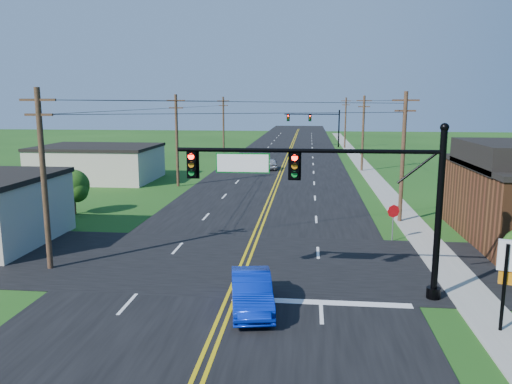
# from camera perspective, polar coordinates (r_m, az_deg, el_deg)

# --- Properties ---
(road_main) EXTENTS (16.00, 220.00, 0.04)m
(road_main) POSITION_cam_1_polar(r_m,az_deg,el_deg) (63.51, 2.95, 2.80)
(road_main) COLOR black
(road_main) RESTS_ON ground
(road_cross) EXTENTS (70.00, 10.00, 0.04)m
(road_cross) POSITION_cam_1_polar(r_m,az_deg,el_deg) (26.44, -1.61, -8.00)
(road_cross) COLOR black
(road_cross) RESTS_ON ground
(sidewalk) EXTENTS (2.00, 160.00, 0.08)m
(sidewalk) POSITION_cam_1_polar(r_m,az_deg,el_deg) (53.99, 13.56, 1.21)
(sidewalk) COLOR gray
(sidewalk) RESTS_ON ground
(signal_mast_main) EXTENTS (11.30, 0.60, 7.48)m
(signal_mast_main) POSITION_cam_1_polar(r_m,az_deg,el_deg) (21.20, 8.56, 0.48)
(signal_mast_main) COLOR black
(signal_mast_main) RESTS_ON ground
(signal_mast_far) EXTENTS (10.98, 0.60, 7.48)m
(signal_mast_far) POSITION_cam_1_polar(r_m,az_deg,el_deg) (92.95, 6.76, 7.93)
(signal_mast_far) COLOR black
(signal_mast_far) RESTS_ON ground
(cream_bldg_far) EXTENTS (12.20, 9.20, 3.70)m
(cream_bldg_far) POSITION_cam_1_polar(r_m,az_deg,el_deg) (55.95, -17.60, 3.20)
(cream_bldg_far) COLOR beige
(cream_bldg_far) RESTS_ON ground
(utility_pole_left_a) EXTENTS (1.80, 0.28, 9.00)m
(utility_pole_left_a) POSITION_cam_1_polar(r_m,az_deg,el_deg) (26.49, -23.11, 1.66)
(utility_pole_left_a) COLOR #332617
(utility_pole_left_a) RESTS_ON ground
(utility_pole_left_b) EXTENTS (1.80, 0.28, 9.00)m
(utility_pole_left_b) POSITION_cam_1_polar(r_m,az_deg,el_deg) (49.70, -9.03, 6.04)
(utility_pole_left_b) COLOR #332617
(utility_pole_left_b) RESTS_ON ground
(utility_pole_left_c) EXTENTS (1.80, 0.28, 9.00)m
(utility_pole_left_c) POSITION_cam_1_polar(r_m,az_deg,el_deg) (76.05, -3.74, 7.59)
(utility_pole_left_c) COLOR #332617
(utility_pole_left_c) RESTS_ON ground
(utility_pole_right_a) EXTENTS (1.80, 0.28, 9.00)m
(utility_pole_right_a) POSITION_cam_1_polar(r_m,az_deg,el_deg) (35.64, 16.44, 4.09)
(utility_pole_right_a) COLOR #332617
(utility_pole_right_a) RESTS_ON ground
(utility_pole_right_b) EXTENTS (1.80, 0.28, 9.00)m
(utility_pole_right_b) POSITION_cam_1_polar(r_m,az_deg,el_deg) (61.31, 12.14, 6.73)
(utility_pole_right_b) COLOR #332617
(utility_pole_right_b) RESTS_ON ground
(utility_pole_right_c) EXTENTS (1.80, 0.28, 9.00)m
(utility_pole_right_c) POSITION_cam_1_polar(r_m,az_deg,el_deg) (91.17, 10.18, 7.90)
(utility_pole_right_c) COLOR #332617
(utility_pole_right_c) RESTS_ON ground
(tree_right_back) EXTENTS (3.00, 3.00, 4.10)m
(tree_right_back) POSITION_cam_1_polar(r_m,az_deg,el_deg) (41.27, 23.80, 1.46)
(tree_right_back) COLOR #332617
(tree_right_back) RESTS_ON ground
(tree_left) EXTENTS (2.40, 2.40, 3.37)m
(tree_left) POSITION_cam_1_polar(r_m,az_deg,el_deg) (39.45, -20.18, 0.69)
(tree_left) COLOR #332617
(tree_left) RESTS_ON ground
(blue_car) EXTENTS (2.31, 4.71, 1.49)m
(blue_car) POSITION_cam_1_polar(r_m,az_deg,el_deg) (20.53, -0.52, -11.37)
(blue_car) COLOR #0825B7
(blue_car) RESTS_ON ground
(distant_car) EXTENTS (2.02, 4.12, 1.35)m
(distant_car) POSITION_cam_1_polar(r_m,az_deg,el_deg) (61.85, 1.69, 3.22)
(distant_car) COLOR #B2B2B7
(distant_car) RESTS_ON ground
(stop_sign) EXTENTS (0.76, 0.33, 2.25)m
(stop_sign) POSITION_cam_1_polar(r_m,az_deg,el_deg) (31.02, 15.42, -2.54)
(stop_sign) COLOR slate
(stop_sign) RESTS_ON ground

